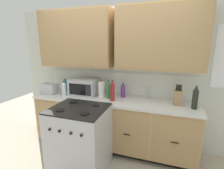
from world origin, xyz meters
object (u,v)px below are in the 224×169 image
Objects in this scene: toaster at (49,89)px; bottle_dark at (195,98)px; paper_towel_roll at (101,90)px; stove_range at (80,139)px; bottle_teal at (65,85)px; bottle_red at (112,91)px; microwave at (84,87)px; bottle_green at (109,90)px; knife_block at (178,97)px; bottle_clear at (64,89)px; bottle_violet at (123,90)px.

toaster is 2.41m from bottle_dark.
bottle_dark is (1.43, -0.10, 0.03)m from paper_towel_roll.
toaster reaches higher than stove_range.
bottle_dark is 2.22m from bottle_teal.
bottle_red is at bearing -0.34° from toaster.
bottle_dark is (1.78, -0.13, 0.02)m from microwave.
toaster is 0.92× the size of bottle_green.
microwave is 1.78m from bottle_dark.
knife_block is 1.22× the size of bottle_teal.
knife_block is 0.99m from bottle_red.
bottle_red is (0.10, -0.09, 0.02)m from bottle_green.
bottle_red is (0.24, -0.13, 0.04)m from paper_towel_roll.
bottle_green is 0.80m from bottle_clear.
paper_towel_roll is at bearing -179.96° from knife_block.
stove_range is 1.18m from toaster.
bottle_violet is at bearing 34.63° from bottle_green.
bottle_violet is (0.35, 0.11, -0.01)m from paper_towel_roll.
bottle_green is (-1.29, 0.06, -0.01)m from bottle_dark.
stove_range is 3.39× the size of toaster.
knife_block is (1.29, 0.67, 0.55)m from stove_range.
bottle_clear reaches higher than bottle_teal.
stove_range is 3.06× the size of knife_block.
bottle_dark is at bearing 1.39° from bottle_red.
bottle_dark is at bearing -10.87° from bottle_violet.
paper_towel_roll is (0.07, 0.67, 0.56)m from stove_range.
bottle_teal reaches higher than stove_range.
microwave is at bearing -7.48° from bottle_teal.
bottle_clear is (0.12, -0.23, 0.00)m from bottle_teal.
knife_block is 1.02× the size of bottle_green.
toaster is (-0.91, 0.55, 0.53)m from stove_range.
knife_block is 0.24m from bottle_dark.
toaster is 1.35m from bottle_violet.
knife_block is at bearing 0.04° from paper_towel_roll.
toaster is 1.09× the size of bottle_clear.
bottle_red is at bearing -28.16° from paper_towel_roll.
microwave is 0.44m from bottle_teal.
bottle_dark reaches higher than microwave.
bottle_teal is (-0.70, 0.76, 0.55)m from stove_range.
paper_towel_roll reaches higher than toaster.
bottle_violet is at bearing 0.94° from bottle_teal.
stove_range is 3.65× the size of paper_towel_roll.
paper_towel_roll is 0.67m from bottle_clear.
bottle_clear is at bearing -175.75° from knife_block.
stove_range is 0.86m from bottle_red.
microwave reaches higher than paper_towel_roll.
bottle_teal is (-0.92, 0.13, -0.02)m from bottle_green.
stove_range is at bearing -47.11° from bottle_teal.
paper_towel_roll is at bearing 176.02° from bottle_dark.
bottle_dark is at bearing -4.28° from microwave.
bottle_teal is at bearing 173.38° from paper_towel_roll.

